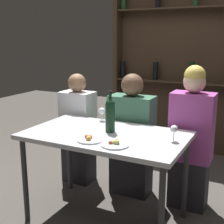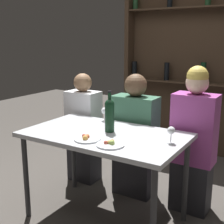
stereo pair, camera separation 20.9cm
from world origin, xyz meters
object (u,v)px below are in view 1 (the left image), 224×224
at_px(food_plate_0, 90,139).
at_px(seated_person_center, 132,139).
at_px(seated_person_right, 191,141).
at_px(food_plate_1, 115,144).
at_px(wine_glass_2, 109,115).
at_px(seated_person_left, 78,132).
at_px(wine_bottle, 110,114).
at_px(wine_glass_0, 174,130).
at_px(wine_glass_1, 102,112).

height_order(food_plate_0, seated_person_center, seated_person_center).
bearing_deg(food_plate_0, seated_person_right, 52.09).
height_order(food_plate_1, seated_person_right, seated_person_right).
distance_m(food_plate_0, seated_person_right, 0.96).
distance_m(wine_glass_2, seated_person_left, 0.64).
distance_m(wine_glass_2, seated_person_right, 0.76).
height_order(seated_person_center, seated_person_right, seated_person_right).
bearing_deg(seated_person_center, wine_bottle, -88.63).
distance_m(wine_glass_0, wine_glass_2, 0.68).
bearing_deg(seated_person_right, seated_person_left, 180.00).
xyz_separation_m(wine_glass_1, food_plate_1, (0.41, -0.56, -0.08)).
bearing_deg(seated_person_right, food_plate_0, -127.91).
height_order(wine_bottle, wine_glass_0, wine_bottle).
distance_m(wine_glass_1, seated_person_center, 0.42).
height_order(wine_glass_2, food_plate_1, wine_glass_2).
relative_size(food_plate_0, seated_person_center, 0.17).
distance_m(wine_glass_0, seated_person_center, 0.78).
xyz_separation_m(wine_glass_2, seated_person_right, (0.67, 0.27, -0.22)).
bearing_deg(wine_bottle, food_plate_1, -57.04).
relative_size(wine_glass_1, seated_person_right, 0.10).
xyz_separation_m(wine_glass_1, seated_person_left, (-0.40, 0.21, -0.30)).
xyz_separation_m(wine_bottle, seated_person_right, (0.55, 0.48, -0.29)).
bearing_deg(wine_glass_2, wine_glass_0, -18.29).
bearing_deg(seated_person_left, wine_bottle, -37.44).
xyz_separation_m(wine_glass_1, seated_person_center, (0.21, 0.21, -0.29)).
bearing_deg(seated_person_center, wine_glass_0, -41.92).
bearing_deg(seated_person_left, wine_glass_2, -28.29).
relative_size(wine_glass_1, food_plate_1, 0.61).
xyz_separation_m(wine_bottle, wine_glass_0, (0.53, -0.01, -0.06)).
bearing_deg(seated_person_center, wine_glass_1, -136.03).
distance_m(wine_glass_2, seated_person_center, 0.41).
bearing_deg(wine_glass_0, wine_glass_1, 159.64).
bearing_deg(wine_glass_0, wine_glass_2, 161.71).
distance_m(wine_bottle, food_plate_0, 0.31).
relative_size(wine_glass_0, seated_person_left, 0.11).
height_order(food_plate_0, seated_person_left, seated_person_left).
bearing_deg(seated_person_left, food_plate_0, -51.61).
xyz_separation_m(seated_person_left, seated_person_right, (1.18, 0.00, 0.08)).
distance_m(food_plate_1, seated_person_left, 1.14).
distance_m(wine_glass_1, seated_person_left, 0.54).
xyz_separation_m(food_plate_0, food_plate_1, (0.22, -0.01, -0.00)).
distance_m(wine_glass_0, wine_glass_1, 0.80).
xyz_separation_m(food_plate_1, seated_person_right, (0.37, 0.76, -0.15)).
height_order(wine_glass_1, food_plate_1, wine_glass_1).
bearing_deg(wine_glass_1, food_plate_0, -70.27).
xyz_separation_m(food_plate_0, seated_person_left, (-0.59, 0.75, -0.23)).
xyz_separation_m(wine_glass_2, food_plate_1, (0.31, -0.49, -0.07)).
height_order(wine_bottle, seated_person_left, seated_person_left).
bearing_deg(food_plate_0, seated_person_left, 128.39).
height_order(wine_bottle, food_plate_1, wine_bottle).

